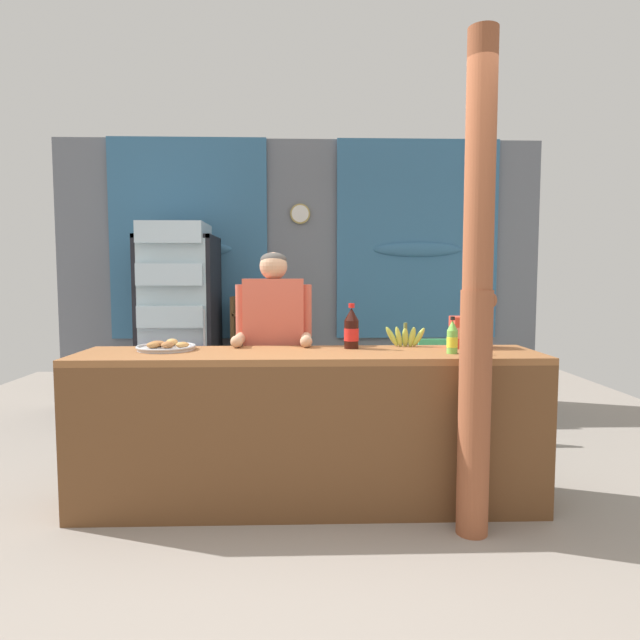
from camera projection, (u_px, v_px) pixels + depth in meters
ground_plane at (299, 458)px, 4.12m from camera, size 7.75×7.75×0.00m
back_wall_curtained at (301, 269)px, 5.83m from camera, size 5.19×0.22×2.85m
stall_counter at (309, 415)px, 3.16m from camera, size 2.78×0.60×0.94m
timber_post at (477, 300)px, 2.82m from camera, size 0.19×0.17×2.65m
drink_fridge at (179, 313)px, 5.22m from camera, size 0.72×0.75×1.90m
bottle_shelf_rack at (255, 352)px, 5.53m from camera, size 0.48×0.28×1.19m
plastic_lawn_chair at (438, 378)px, 4.76m from camera, size 0.45×0.45×0.86m
shopkeeper at (274, 337)px, 3.70m from camera, size 0.52×0.42×1.56m
soda_bottle_cola at (351, 329)px, 3.39m from camera, size 0.09×0.09×0.29m
soda_bottle_lime_soda at (452, 338)px, 3.17m from camera, size 0.06×0.06×0.22m
snack_box_crackers at (469, 332)px, 3.43m from camera, size 0.23×0.15×0.20m
pastry_tray at (166, 347)px, 3.33m from camera, size 0.36×0.36×0.06m
banana_bunch at (405, 337)px, 3.49m from camera, size 0.28×0.05×0.16m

